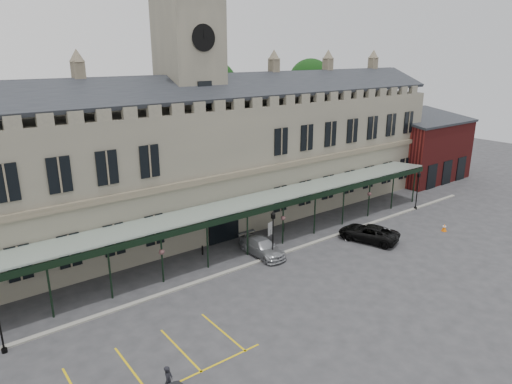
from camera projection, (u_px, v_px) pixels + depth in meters
ground at (305, 287)px, 34.08m from camera, size 140.00×140.00×0.00m
station_building at (194, 164)px, 44.25m from camera, size 60.00×10.36×17.30m
clock_tower at (191, 94)px, 42.35m from camera, size 5.60×5.60×24.80m
canopy at (246, 228)px, 39.04m from camera, size 50.00×4.10×4.30m
brick_annex at (422, 149)px, 62.43m from camera, size 12.40×8.36×9.23m
kerb at (260, 261)px, 38.24m from camera, size 60.00×0.40×0.12m
parking_markings at (136, 375)px, 24.82m from camera, size 16.00×6.00×0.01m
tree_behind_mid at (212, 87)px, 53.92m from camera, size 6.00×6.00×16.00m
tree_behind_right at (310, 82)px, 63.20m from camera, size 6.00×6.00×16.00m
lamp_post_mid at (273, 231)px, 37.82m from camera, size 0.42×0.42×4.40m
lamp_post_right at (418, 187)px, 50.19m from camera, size 0.41×0.41×4.39m
traffic_cone at (444, 228)px, 44.63m from camera, size 0.48×0.48×0.76m
sign_board at (270, 229)px, 43.63m from camera, size 0.74×0.27×1.30m
bollard_left at (202, 250)px, 39.43m from camera, size 0.15×0.15×0.83m
bollard_right at (283, 227)px, 44.56m from camera, size 0.16×0.16×0.90m
car_taxi at (262, 247)px, 39.34m from camera, size 2.12×5.05×1.46m
car_van at (368, 233)px, 42.29m from camera, size 4.21×6.04×1.53m
person_a at (169, 381)px, 23.19m from camera, size 0.73×0.72×1.70m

